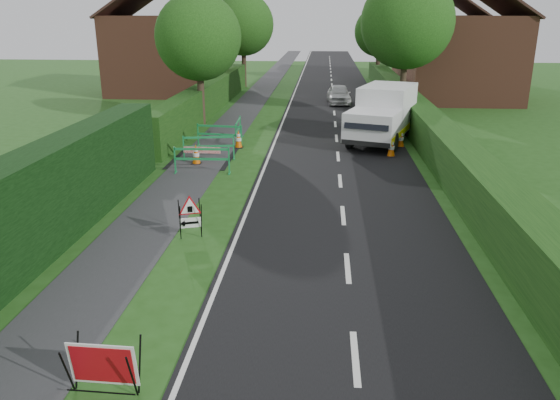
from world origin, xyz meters
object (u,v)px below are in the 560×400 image
object	(u,v)px
red_rect_sign	(103,366)
hatchback_car	(339,94)
triangle_sign	(189,214)
works_van	(383,113)

from	to	relation	value
red_rect_sign	hatchback_car	size ratio (longest dim) A/B	0.30
triangle_sign	hatchback_car	xyz separation A→B (m)	(4.39, 23.40, -0.09)
red_rect_sign	works_van	xyz separation A→B (m)	(5.97, 18.29, 0.80)
works_van	hatchback_car	distance (m)	11.45
works_van	hatchback_car	xyz separation A→B (m)	(-1.73, 11.30, -0.71)
red_rect_sign	triangle_sign	world-z (taller)	triangle_sign
triangle_sign	works_van	size ratio (longest dim) A/B	0.17
works_van	hatchback_car	size ratio (longest dim) A/B	1.63
triangle_sign	hatchback_car	size ratio (longest dim) A/B	0.28
triangle_sign	works_van	xyz separation A→B (m)	(6.12, 12.10, 0.62)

